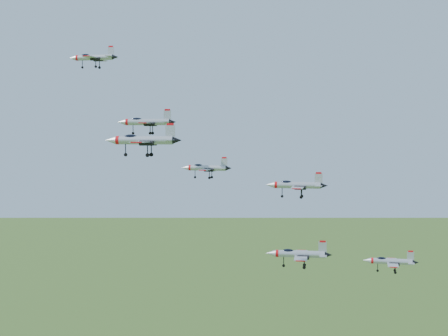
# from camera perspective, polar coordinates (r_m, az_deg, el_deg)

# --- Properties ---
(jet_lead) EXTENTS (11.63, 9.59, 3.11)m
(jet_lead) POSITION_cam_1_polar(r_m,az_deg,el_deg) (143.37, -11.90, 9.87)
(jet_lead) COLOR #ACB2B9
(jet_left_high) EXTENTS (12.48, 10.27, 3.34)m
(jet_left_high) POSITION_cam_1_polar(r_m,az_deg,el_deg) (129.99, -7.17, 4.21)
(jet_left_high) COLOR #ACB2B9
(jet_right_high) EXTENTS (13.74, 11.27, 3.69)m
(jet_right_high) POSITION_cam_1_polar(r_m,az_deg,el_deg) (108.86, -7.50, 2.55)
(jet_right_high) COLOR #ACB2B9
(jet_left_low) EXTENTS (10.83, 8.99, 2.89)m
(jet_left_low) POSITION_cam_1_polar(r_m,az_deg,el_deg) (129.28, -1.67, 0.02)
(jet_left_low) COLOR #ACB2B9
(jet_right_low) EXTENTS (10.96, 9.04, 2.93)m
(jet_right_low) POSITION_cam_1_polar(r_m,az_deg,el_deg) (110.12, 6.57, -1.55)
(jet_right_low) COLOR #ACB2B9
(jet_trail) EXTENTS (12.93, 10.60, 3.47)m
(jet_trail) POSITION_cam_1_polar(r_m,az_deg,el_deg) (123.68, 6.79, -7.80)
(jet_trail) COLOR #ACB2B9
(jet_extra) EXTENTS (11.12, 9.20, 2.97)m
(jet_extra) POSITION_cam_1_polar(r_m,az_deg,el_deg) (132.62, 14.92, -8.23)
(jet_extra) COLOR #ACB2B9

